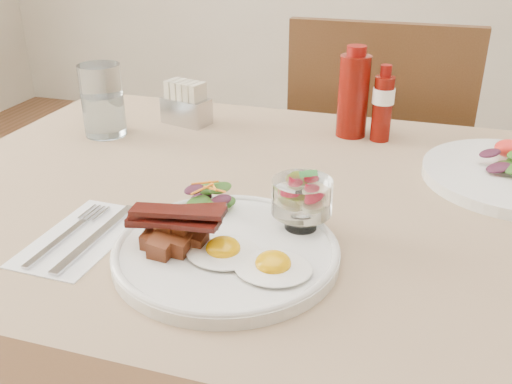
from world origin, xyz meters
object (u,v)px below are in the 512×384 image
object	(u,v)px
sugar_caddy	(186,105)
main_plate	(226,252)
hot_sauce_bottle	(383,105)
ketchup_bottle	(353,95)
table	(333,263)
fruit_cup	(302,197)
water_glass	(103,105)
chair_far	(375,175)

from	to	relation	value
sugar_caddy	main_plate	bearing A→B (deg)	-46.57
hot_sauce_bottle	ketchup_bottle	bearing A→B (deg)	169.36
table	ketchup_bottle	world-z (taller)	ketchup_bottle
fruit_cup	hot_sauce_bottle	distance (m)	0.40
ketchup_bottle	water_glass	bearing A→B (deg)	-163.44
main_plate	fruit_cup	bearing A→B (deg)	44.65
chair_far	water_glass	world-z (taller)	chair_far
main_plate	sugar_caddy	size ratio (longest dim) A/B	2.67
table	sugar_caddy	bearing A→B (deg)	140.91
water_glass	fruit_cup	bearing A→B (deg)	-31.38
fruit_cup	hot_sauce_bottle	world-z (taller)	hot_sauce_bottle
ketchup_bottle	hot_sauce_bottle	distance (m)	0.06
table	hot_sauce_bottle	xyz separation A→B (m)	(0.03, 0.31, 0.16)
main_plate	sugar_caddy	world-z (taller)	sugar_caddy
water_glass	ketchup_bottle	bearing A→B (deg)	16.56
sugar_caddy	table	bearing A→B (deg)	-24.35
hot_sauce_bottle	water_glass	xyz separation A→B (m)	(-0.51, -0.12, -0.01)
table	water_glass	xyz separation A→B (m)	(-0.48, 0.19, 0.15)
main_plate	chair_far	bearing A→B (deg)	82.42
water_glass	hot_sauce_bottle	bearing A→B (deg)	13.70
fruit_cup	water_glass	distance (m)	0.53
hot_sauce_bottle	sugar_caddy	world-z (taller)	hot_sauce_bottle
table	water_glass	world-z (taller)	water_glass
chair_far	main_plate	size ratio (longest dim) A/B	3.32
table	hot_sauce_bottle	distance (m)	0.35
ketchup_bottle	water_glass	world-z (taller)	ketchup_bottle
main_plate	sugar_caddy	xyz separation A→B (m)	(-0.25, 0.46, 0.03)
sugar_caddy	chair_far	bearing A→B (deg)	60.63
table	fruit_cup	bearing A→B (deg)	-110.85
main_plate	sugar_caddy	bearing A→B (deg)	118.69
water_glass	table	bearing A→B (deg)	-21.04
table	chair_far	size ratio (longest dim) A/B	1.43
fruit_cup	ketchup_bottle	xyz separation A→B (m)	(0.00, 0.41, 0.02)
table	hot_sauce_bottle	world-z (taller)	hot_sauce_bottle
ketchup_bottle	main_plate	bearing A→B (deg)	-99.40
fruit_cup	sugar_caddy	distance (m)	0.50
main_plate	ketchup_bottle	size ratio (longest dim) A/B	1.63
chair_far	ketchup_bottle	xyz separation A→B (m)	(-0.03, -0.34, 0.31)
fruit_cup	water_glass	xyz separation A→B (m)	(-0.45, 0.27, -0.00)
fruit_cup	main_plate	bearing A→B (deg)	-135.35
water_glass	main_plate	bearing A→B (deg)	-43.14
hot_sauce_bottle	water_glass	distance (m)	0.53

